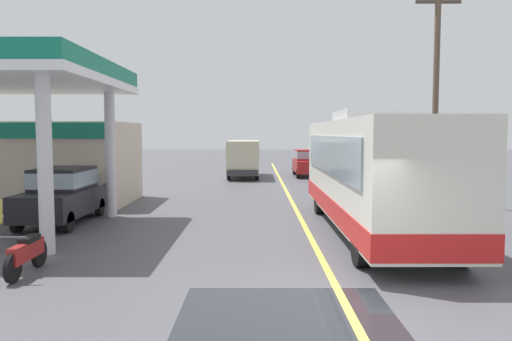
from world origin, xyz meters
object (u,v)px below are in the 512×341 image
object	(u,v)px
minibus_opposing_lane	(242,155)
car_trailing_behind_bus	(306,161)
coach_bus_main	(369,175)
car_at_pump	(61,192)
motorcycle_parked_forecourt	(25,253)

from	to	relation	value
minibus_opposing_lane	car_trailing_behind_bus	xyz separation A→B (m)	(4.31, 0.76, -0.46)
coach_bus_main	car_at_pump	bearing A→B (deg)	171.80
coach_bus_main	motorcycle_parked_forecourt	size ratio (longest dim) A/B	6.13
coach_bus_main	minibus_opposing_lane	bearing A→B (deg)	103.19
coach_bus_main	car_at_pump	distance (m)	9.92
coach_bus_main	car_trailing_behind_bus	xyz separation A→B (m)	(0.05, 18.94, -0.71)
car_at_pump	car_trailing_behind_bus	size ratio (longest dim) A/B	1.00
car_at_pump	car_trailing_behind_bus	bearing A→B (deg)	60.69
motorcycle_parked_forecourt	coach_bus_main	bearing A→B (deg)	28.62
car_at_pump	minibus_opposing_lane	world-z (taller)	minibus_opposing_lane
coach_bus_main	motorcycle_parked_forecourt	bearing A→B (deg)	-151.38
coach_bus_main	car_trailing_behind_bus	size ratio (longest dim) A/B	2.63
car_trailing_behind_bus	coach_bus_main	bearing A→B (deg)	-90.14
minibus_opposing_lane	motorcycle_parked_forecourt	distance (m)	23.06
car_at_pump	motorcycle_parked_forecourt	distance (m)	6.14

